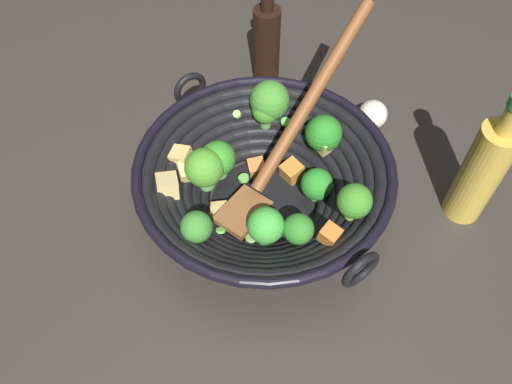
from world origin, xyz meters
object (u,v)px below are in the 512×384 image
wok (264,179)px  soy_sauce_bottle (266,42)px  garlic_bulb (373,114)px  cooking_oil_bottle (482,170)px

wok → soy_sauce_bottle: size_ratio=2.11×
soy_sauce_bottle → garlic_bulb: 0.21m
wok → cooking_oil_bottle: size_ratio=1.75×
soy_sauce_bottle → wok: bearing=154.8°
soy_sauce_bottle → garlic_bulb: soy_sauce_bottle is taller
soy_sauce_bottle → cooking_oil_bottle: size_ratio=0.83×
cooking_oil_bottle → soy_sauce_bottle: bearing=20.4°
cooking_oil_bottle → wok: bearing=64.4°
soy_sauce_bottle → cooking_oil_bottle: bearing=-159.6°
soy_sauce_bottle → cooking_oil_bottle: cooking_oil_bottle is taller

